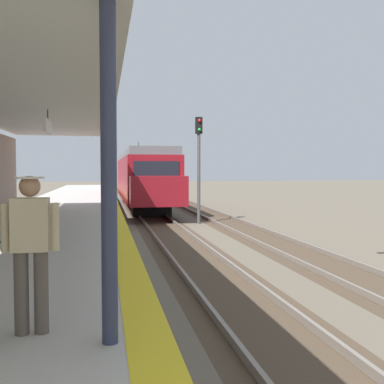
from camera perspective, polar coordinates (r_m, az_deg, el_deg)
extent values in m
cube|color=#B7B5AD|center=(16.02, -17.02, -5.25)|extent=(5.00, 80.00, 0.90)
cube|color=yellow|center=(15.87, -8.93, -3.59)|extent=(0.50, 80.00, 0.01)
cube|color=silver|center=(11.58, -20.33, 11.07)|extent=(4.40, 24.00, 0.16)
cylinder|color=#2D334C|center=(4.71, -10.04, -3.39)|extent=(0.16, 0.16, 4.27)
cube|color=white|center=(13.42, -17.14, 7.65)|extent=(0.08, 1.40, 0.36)
cylinder|color=#333333|center=(13.46, -17.16, 8.99)|extent=(0.03, 0.03, 0.27)
cube|color=#4C3D2D|center=(20.11, -3.09, -4.82)|extent=(2.34, 120.00, 0.01)
cube|color=slate|center=(20.02, -5.14, -4.63)|extent=(0.08, 120.00, 0.15)
cube|color=slate|center=(20.21, -1.06, -4.55)|extent=(0.08, 120.00, 0.15)
cube|color=#4C3D2D|center=(20.82, 6.26, -4.57)|extent=(2.34, 120.00, 0.01)
cube|color=slate|center=(20.62, 4.34, -4.42)|extent=(0.08, 120.00, 0.15)
cube|color=slate|center=(21.03, 8.14, -4.29)|extent=(0.08, 120.00, 0.15)
cube|color=maroon|center=(32.90, -6.05, 1.70)|extent=(2.90, 18.00, 2.70)
cube|color=slate|center=(32.91, -6.07, 4.43)|extent=(2.67, 18.00, 0.44)
cube|color=black|center=(23.92, -4.35, 2.31)|extent=(2.32, 0.06, 1.21)
cube|color=maroon|center=(23.16, -4.14, 0.13)|extent=(2.78, 1.60, 1.49)
cube|color=black|center=(33.04, -3.53, 2.41)|extent=(0.04, 15.84, 0.86)
cylinder|color=#333333|center=(36.52, -6.52, 5.31)|extent=(0.06, 0.06, 0.90)
cube|color=black|center=(27.16, -5.06, -2.12)|extent=(2.17, 2.20, 0.72)
cube|color=black|center=(38.80, -6.72, -0.68)|extent=(2.17, 2.20, 0.72)
cylinder|color=brown|center=(5.34, -20.03, -11.47)|extent=(0.15, 0.15, 0.88)
cylinder|color=brown|center=(5.31, -17.86, -11.51)|extent=(0.15, 0.15, 0.88)
cube|color=#C6B289|center=(5.19, -19.07, -3.77)|extent=(0.38, 0.22, 0.56)
cylinder|color=#C6B289|center=(5.24, -21.78, -4.06)|extent=(0.09, 0.09, 0.50)
cylinder|color=#C6B289|center=(5.17, -16.32, -4.07)|extent=(0.09, 0.09, 0.50)
sphere|color=#A37556|center=(5.17, -19.14, 0.65)|extent=(0.22, 0.22, 0.22)
cylinder|color=beige|center=(5.16, -19.15, 1.65)|extent=(0.30, 0.30, 0.02)
cylinder|color=#4C4C4C|center=(22.90, 0.83, 1.61)|extent=(0.16, 0.16, 4.40)
cube|color=black|center=(23.00, 0.83, 8.10)|extent=(0.32, 0.24, 0.80)
sphere|color=red|center=(22.89, 0.90, 8.68)|extent=(0.16, 0.16, 0.16)
sphere|color=green|center=(22.84, 0.90, 7.58)|extent=(0.16, 0.16, 0.16)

